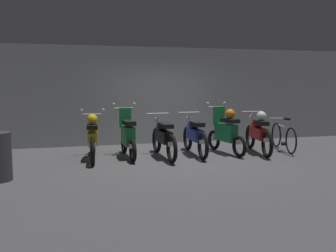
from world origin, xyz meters
name	(u,v)px	position (x,y,z in m)	size (l,w,h in m)	color
ground_plane	(183,158)	(0.00, 0.00, 0.00)	(80.00, 80.00, 0.00)	#4C4C4F
back_wall	(160,96)	(0.00, 2.44, 1.41)	(16.00, 0.30, 2.82)	#9EA0A3
motorbike_slot_0	(93,137)	(-2.07, 0.43, 0.53)	(0.59, 1.95, 1.15)	black
motorbike_slot_1	(128,135)	(-1.24, 0.46, 0.53)	(0.59, 1.68, 1.29)	black
motorbike_slot_2	(163,137)	(-0.41, 0.24, 0.49)	(0.56, 1.95, 1.03)	black
motorbike_slot_3	(195,135)	(0.41, 0.36, 0.49)	(0.56, 1.95, 1.03)	black
motorbike_slot_4	(226,131)	(1.24, 0.35, 0.57)	(0.58, 1.67, 1.29)	black
motorbike_slot_5	(258,132)	(2.07, 0.19, 0.53)	(0.57, 1.94, 1.08)	black
bicycle	(283,137)	(2.88, 0.34, 0.36)	(0.51, 1.71, 0.89)	black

